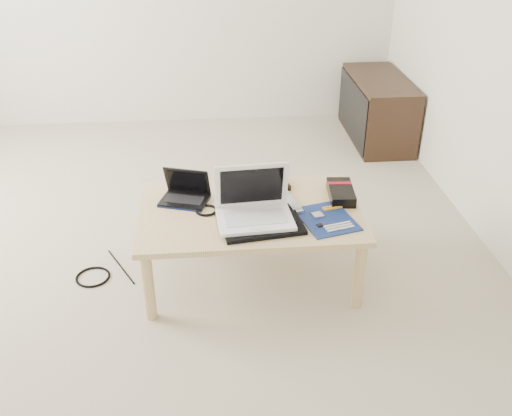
{
  "coord_description": "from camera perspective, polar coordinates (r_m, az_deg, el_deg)",
  "views": [
    {
      "loc": [
        0.44,
        -2.76,
        1.83
      ],
      "look_at": [
        0.65,
        -0.31,
        0.41
      ],
      "focal_mm": 40.0,
      "sensor_mm": 36.0,
      "label": 1
    }
  ],
  "objects": [
    {
      "name": "tablet",
      "position": [
        2.89,
        -0.23,
        0.47
      ],
      "size": [
        0.27,
        0.23,
        0.01
      ],
      "color": "black",
      "rests_on": "coffee_table"
    },
    {
      "name": "netbook",
      "position": [
        2.94,
        -7.08,
        1.39
      ],
      "size": [
        0.28,
        0.24,
        0.17
      ],
      "color": "black",
      "rests_on": "coffee_table"
    },
    {
      "name": "neoprene_sleeve",
      "position": [
        2.72,
        0.52,
        -1.5
      ],
      "size": [
        0.41,
        0.33,
        0.02
      ],
      "primitive_type": "cube",
      "rotation": [
        0.0,
        0.0,
        0.14
      ],
      "color": "black",
      "rests_on": "coffee_table"
    },
    {
      "name": "remote",
      "position": [
        2.9,
        3.46,
        0.6
      ],
      "size": [
        0.1,
        0.24,
        0.02
      ],
      "color": "#B7B7BB",
      "rests_on": "coffee_table"
    },
    {
      "name": "cable_coil",
      "position": [
        2.84,
        -4.99,
        -0.23
      ],
      "size": [
        0.13,
        0.13,
        0.01
      ],
      "primitive_type": "torus",
      "rotation": [
        0.0,
        0.0,
        0.23
      ],
      "color": "black",
      "rests_on": "coffee_table"
    },
    {
      "name": "book",
      "position": [
        3.06,
        0.18,
        2.47
      ],
      "size": [
        0.34,
        0.31,
        0.03
      ],
      "color": "black",
      "rests_on": "coffee_table"
    },
    {
      "name": "coffee_table",
      "position": [
        2.87,
        -0.6,
        -1.02
      ],
      "size": [
        1.1,
        0.7,
        0.4
      ],
      "color": "#E0BA87",
      "rests_on": "ground"
    },
    {
      "name": "media_cabinet",
      "position": [
        4.69,
        11.96,
        9.67
      ],
      "size": [
        0.41,
        0.9,
        0.5
      ],
      "color": "#342115",
      "rests_on": "ground"
    },
    {
      "name": "floor_cable_trail",
      "position": [
        3.2,
        -13.36,
        -5.73
      ],
      "size": [
        0.18,
        0.33,
        0.01
      ],
      "primitive_type": "cylinder",
      "rotation": [
        1.57,
        0.0,
        0.5
      ],
      "color": "black",
      "rests_on": "ground"
    },
    {
      "name": "white_laptop",
      "position": [
        2.72,
        -0.21,
        0.06
      ],
      "size": [
        0.37,
        0.28,
        0.26
      ],
      "color": "white",
      "rests_on": "neoprene_sleeve"
    },
    {
      "name": "ground",
      "position": [
        3.34,
        -11.74,
        -3.91
      ],
      "size": [
        4.0,
        4.0,
        0.0
      ],
      "primitive_type": "plane",
      "color": "beige",
      "rests_on": "ground"
    },
    {
      "name": "gpu_box",
      "position": [
        2.98,
        8.48,
        1.56
      ],
      "size": [
        0.14,
        0.26,
        0.05
      ],
      "color": "black",
      "rests_on": "coffee_table"
    },
    {
      "name": "motherboard",
      "position": [
        2.78,
        7.12,
        -1.08
      ],
      "size": [
        0.31,
        0.35,
        0.01
      ],
      "color": "#0C1D51",
      "rests_on": "coffee_table"
    },
    {
      "name": "floor_cable_coil",
      "position": [
        3.16,
        -16.0,
        -6.64
      ],
      "size": [
        0.19,
        0.19,
        0.01
      ],
      "primitive_type": "torus",
      "rotation": [
        0.0,
        0.0,
        0.06
      ],
      "color": "black",
      "rests_on": "ground"
    }
  ]
}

